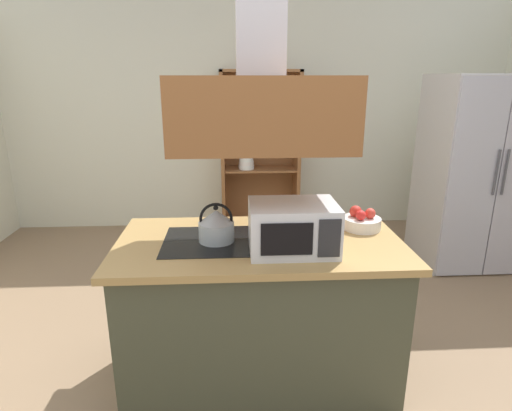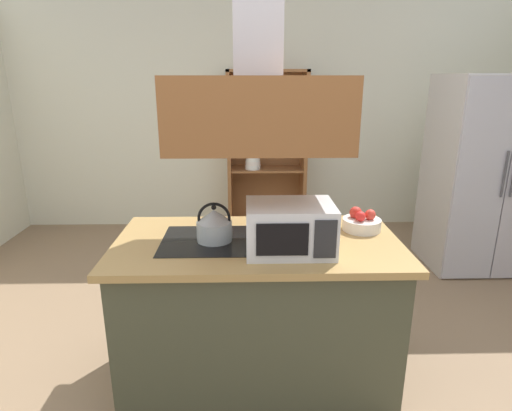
% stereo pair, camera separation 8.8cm
% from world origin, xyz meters
% --- Properties ---
extents(ground_plane, '(7.80, 7.80, 0.00)m').
position_xyz_m(ground_plane, '(0.00, 0.00, 0.00)').
color(ground_plane, '#896E52').
extents(wall_back, '(6.00, 0.12, 2.70)m').
position_xyz_m(wall_back, '(0.00, 3.00, 1.35)').
color(wall_back, silver).
rests_on(wall_back, ground).
extents(kitchen_island, '(1.62, 0.87, 0.90)m').
position_xyz_m(kitchen_island, '(-0.17, 0.10, 0.45)').
color(kitchen_island, '#434531').
rests_on(kitchen_island, ground).
extents(range_hood, '(0.90, 0.70, 1.26)m').
position_xyz_m(range_hood, '(-0.17, 0.10, 1.74)').
color(range_hood, brown).
extents(refrigerator, '(0.90, 0.77, 1.81)m').
position_xyz_m(refrigerator, '(2.00, 1.69, 0.91)').
color(refrigerator, beige).
rests_on(refrigerator, ground).
extents(dish_cabinet, '(0.91, 0.40, 1.86)m').
position_xyz_m(dish_cabinet, '(0.01, 2.78, 0.83)').
color(dish_cabinet, brown).
rests_on(dish_cabinet, ground).
extents(kettle, '(0.20, 0.20, 0.22)m').
position_xyz_m(kettle, '(-0.41, 0.10, 0.99)').
color(kettle, '#AEB8BC').
rests_on(kettle, kitchen_island).
extents(cutting_board, '(0.34, 0.24, 0.02)m').
position_xyz_m(cutting_board, '(0.10, 0.29, 0.91)').
color(cutting_board, tan).
rests_on(cutting_board, kitchen_island).
extents(microwave, '(0.46, 0.35, 0.26)m').
position_xyz_m(microwave, '(0.00, -0.05, 1.03)').
color(microwave, silver).
rests_on(microwave, kitchen_island).
extents(fruit_bowl, '(0.23, 0.23, 0.14)m').
position_xyz_m(fruit_bowl, '(0.47, 0.25, 0.95)').
color(fruit_bowl, silver).
rests_on(fruit_bowl, kitchen_island).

